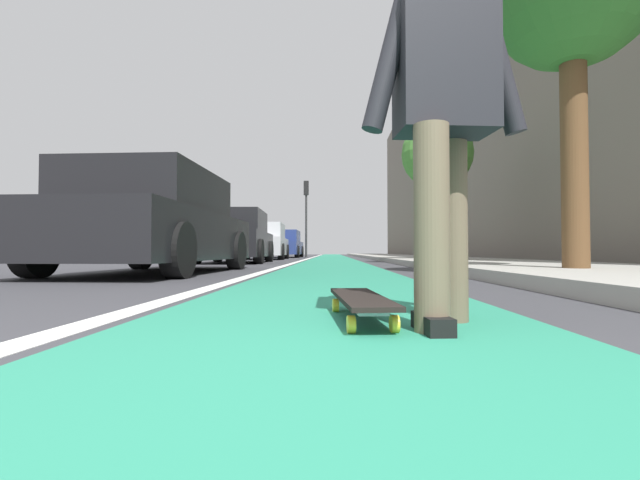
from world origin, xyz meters
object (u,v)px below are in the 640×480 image
parked_car_end (283,245)px  street_tree_mid (437,156)px  parked_car_near (155,224)px  traffic_light (306,205)px  skateboard (361,300)px  parked_car_mid (236,238)px  skater_person (444,106)px  parked_car_far (263,242)px

parked_car_end → street_tree_mid: street_tree_mid is taller
parked_car_near → street_tree_mid: size_ratio=1.13×
parked_car_near → traffic_light: 18.53m
skateboard → parked_car_near: size_ratio=0.20×
street_tree_mid → parked_car_near: bearing=133.8°
parked_car_mid → traffic_light: bearing=-5.9°
skater_person → skateboard: bearing=66.6°
skater_person → parked_car_mid: bearing=17.1°
traffic_light → parked_car_mid: bearing=174.1°
parked_car_near → street_tree_mid: 7.83m
skateboard → parked_car_far: (15.97, 3.00, 0.62)m
parked_car_mid → parked_car_far: bearing=1.2°
parked_car_near → parked_car_mid: size_ratio=1.07×
parked_car_end → traffic_light: 2.71m
parked_car_far → traffic_light: bearing=-11.8°
parked_car_far → street_tree_mid: size_ratio=1.10×
skateboard → skater_person: skater_person is taller
traffic_light → parked_car_far: bearing=168.2°
skateboard → parked_car_near: bearing=32.3°
skateboard → traffic_light: size_ratio=0.20×
parked_car_far → parked_car_mid: bearing=-178.8°
skateboard → skater_person: 0.92m
parked_car_far → skater_person: bearing=-168.3°
skateboard → parked_car_near: parked_car_near is taller
skater_person → parked_car_far: 16.47m
parked_car_mid → parked_car_end: 11.58m
skater_person → traffic_light: 23.04m
parked_car_far → parked_car_end: same height
parked_car_end → street_tree_mid: 13.70m
parked_car_mid → traffic_light: size_ratio=0.93×
skater_person → parked_car_end: (22.09, 3.16, -0.23)m
skateboard → street_tree_mid: bearing=-15.6°
skateboard → street_tree_mid: street_tree_mid is taller
parked_car_mid → parked_car_far: size_ratio=0.96×
skater_person → parked_car_end: 22.32m
skater_person → traffic_light: (22.86, 1.94, 2.07)m
parked_car_mid → parked_car_end: size_ratio=0.89×
parked_car_far → parked_car_end: 5.97m
skater_person → street_tree_mid: (9.72, -2.33, 1.93)m
parked_car_mid → parked_car_end: bearing=-0.3°
skateboard → street_tree_mid: 10.32m
parked_car_end → skater_person: bearing=-171.9°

